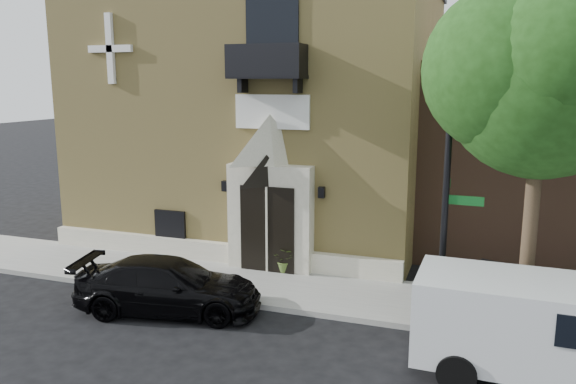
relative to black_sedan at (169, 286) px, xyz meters
name	(u,v)px	position (x,y,z in m)	size (l,w,h in m)	color
ground	(269,311)	(2.41, 0.83, -0.68)	(120.00, 120.00, 0.00)	black
sidewalk	(323,293)	(3.41, 2.33, -0.61)	(42.00, 3.00, 0.15)	gray
church	(270,111)	(-0.58, 8.78, 3.95)	(12.20, 11.01, 9.30)	tan
street_tree_left	(545,77)	(8.43, 1.18, 5.18)	(4.97, 4.38, 7.77)	#38281C
black_sedan	(169,286)	(0.00, 0.00, 0.00)	(1.91, 4.70, 1.36)	black
cargo_van	(560,330)	(8.92, -0.66, 0.46)	(5.06, 2.23, 2.04)	silver
street_sign	(446,202)	(6.60, 1.32, 2.37)	(0.92, 0.92, 5.76)	black
fire_hydrant	(445,309)	(6.73, 1.11, -0.13)	(0.47, 0.38, 0.83)	maroon
dumpster	(513,298)	(8.21, 1.68, 0.12)	(2.22, 1.72, 1.28)	#0F381D
planter	(285,260)	(1.94, 3.42, -0.15)	(0.69, 0.59, 0.76)	#546F2C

